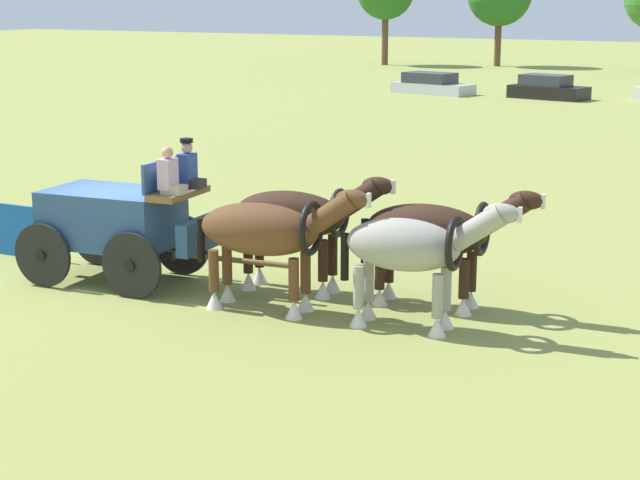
{
  "coord_description": "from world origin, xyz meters",
  "views": [
    {
      "loc": [
        13.14,
        -15.04,
        5.37
      ],
      "look_at": [
        4.28,
        0.47,
        1.2
      ],
      "focal_mm": 59.22,
      "sensor_mm": 36.0,
      "label": 1
    }
  ],
  "objects_px": {
    "show_wagon": "(119,220)",
    "draft_horse_lead_off": "(412,249)",
    "draft_horse_lead_near": "(434,233)",
    "draft_horse_rear_off": "(266,233)",
    "parked_vehicle_a": "(432,85)",
    "draft_horse_rear_near": "(298,219)",
    "parked_vehicle_b": "(548,88)"
  },
  "relations": [
    {
      "from": "show_wagon",
      "to": "draft_horse_lead_off",
      "type": "xyz_separation_m",
      "value": [
        6.04,
        0.09,
        0.13
      ]
    },
    {
      "from": "show_wagon",
      "to": "draft_horse_lead_off",
      "type": "distance_m",
      "value": 6.04
    },
    {
      "from": "draft_horse_lead_near",
      "to": "draft_horse_lead_off",
      "type": "distance_m",
      "value": 1.3
    },
    {
      "from": "draft_horse_rear_off",
      "to": "draft_horse_lead_off",
      "type": "distance_m",
      "value": 2.61
    },
    {
      "from": "draft_horse_rear_off",
      "to": "draft_horse_lead_near",
      "type": "xyz_separation_m",
      "value": [
        2.42,
        1.61,
        -0.05
      ]
    },
    {
      "from": "draft_horse_lead_off",
      "to": "parked_vehicle_a",
      "type": "distance_m",
      "value": 42.29
    },
    {
      "from": "show_wagon",
      "to": "draft_horse_lead_near",
      "type": "bearing_deg",
      "value": 13.26
    },
    {
      "from": "draft_horse_lead_near",
      "to": "draft_horse_rear_off",
      "type": "bearing_deg",
      "value": -146.37
    },
    {
      "from": "show_wagon",
      "to": "parked_vehicle_a",
      "type": "bearing_deg",
      "value": 105.43
    },
    {
      "from": "parked_vehicle_a",
      "to": "draft_horse_rear_near",
      "type": "bearing_deg",
      "value": -69.65
    },
    {
      "from": "show_wagon",
      "to": "draft_horse_rear_near",
      "type": "relative_size",
      "value": 1.72
    },
    {
      "from": "show_wagon",
      "to": "parked_vehicle_b",
      "type": "xyz_separation_m",
      "value": [
        -4.28,
        39.28,
        -0.67
      ]
    },
    {
      "from": "parked_vehicle_a",
      "to": "draft_horse_lead_near",
      "type": "bearing_deg",
      "value": -66.12
    },
    {
      "from": "draft_horse_lead_off",
      "to": "draft_horse_rear_off",
      "type": "bearing_deg",
      "value": -172.92
    },
    {
      "from": "draft_horse_lead_near",
      "to": "draft_horse_lead_off",
      "type": "height_order",
      "value": "draft_horse_lead_off"
    },
    {
      "from": "show_wagon",
      "to": "draft_horse_rear_off",
      "type": "bearing_deg",
      "value": -3.76
    },
    {
      "from": "draft_horse_lead_near",
      "to": "parked_vehicle_a",
      "type": "height_order",
      "value": "draft_horse_lead_near"
    },
    {
      "from": "draft_horse_rear_near",
      "to": "draft_horse_lead_near",
      "type": "distance_m",
      "value": 2.59
    },
    {
      "from": "parked_vehicle_a",
      "to": "draft_horse_rear_off",
      "type": "bearing_deg",
      "value": -70.07
    },
    {
      "from": "draft_horse_rear_off",
      "to": "draft_horse_lead_off",
      "type": "bearing_deg",
      "value": 7.08
    },
    {
      "from": "draft_horse_rear_near",
      "to": "parked_vehicle_a",
      "type": "relative_size",
      "value": 0.67
    },
    {
      "from": "draft_horse_lead_off",
      "to": "parked_vehicle_b",
      "type": "xyz_separation_m",
      "value": [
        -10.32,
        39.18,
        -0.8
      ]
    },
    {
      "from": "draft_horse_lead_near",
      "to": "parked_vehicle_b",
      "type": "relative_size",
      "value": 0.75
    },
    {
      "from": "draft_horse_lead_off",
      "to": "parked_vehicle_a",
      "type": "xyz_separation_m",
      "value": [
        -16.78,
        38.81,
        -0.84
      ]
    },
    {
      "from": "show_wagon",
      "to": "draft_horse_rear_near",
      "type": "xyz_separation_m",
      "value": [
        3.3,
        1.06,
        0.17
      ]
    },
    {
      "from": "show_wagon",
      "to": "draft_horse_rear_near",
      "type": "distance_m",
      "value": 3.47
    },
    {
      "from": "draft_horse_lead_near",
      "to": "parked_vehicle_a",
      "type": "distance_m",
      "value": 41.05
    },
    {
      "from": "draft_horse_rear_near",
      "to": "parked_vehicle_b",
      "type": "bearing_deg",
      "value": 101.22
    },
    {
      "from": "draft_horse_rear_off",
      "to": "parked_vehicle_a",
      "type": "xyz_separation_m",
      "value": [
        -14.19,
        39.14,
        -0.88
      ]
    },
    {
      "from": "show_wagon",
      "to": "parked_vehicle_b",
      "type": "height_order",
      "value": "show_wagon"
    },
    {
      "from": "draft_horse_rear_off",
      "to": "draft_horse_lead_near",
      "type": "relative_size",
      "value": 1.0
    },
    {
      "from": "draft_horse_rear_near",
      "to": "draft_horse_rear_off",
      "type": "relative_size",
      "value": 0.99
    }
  ]
}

